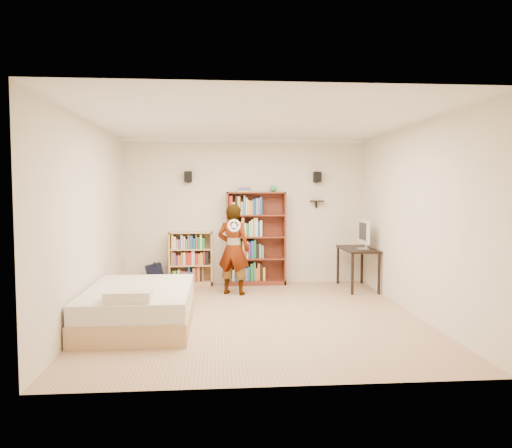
% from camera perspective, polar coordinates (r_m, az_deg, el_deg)
% --- Properties ---
extents(ground, '(4.50, 5.00, 0.01)m').
position_cam_1_polar(ground, '(7.08, -0.02, -10.49)').
color(ground, tan).
rests_on(ground, ground).
extents(room_shell, '(4.52, 5.02, 2.71)m').
position_cam_1_polar(room_shell, '(6.86, -0.02, 3.90)').
color(room_shell, beige).
rests_on(room_shell, ground).
extents(crown_molding, '(4.50, 5.00, 0.06)m').
position_cam_1_polar(crown_molding, '(6.92, -0.02, 11.45)').
color(crown_molding, white).
rests_on(crown_molding, room_shell).
extents(speaker_left, '(0.14, 0.12, 0.20)m').
position_cam_1_polar(speaker_left, '(9.25, -7.76, 5.37)').
color(speaker_left, black).
rests_on(speaker_left, room_shell).
extents(speaker_right, '(0.14, 0.12, 0.20)m').
position_cam_1_polar(speaker_right, '(9.43, 7.02, 5.35)').
color(speaker_right, black).
rests_on(speaker_right, room_shell).
extents(wall_shelf, '(0.25, 0.16, 0.02)m').
position_cam_1_polar(wall_shelf, '(9.44, 6.99, 2.62)').
color(wall_shelf, black).
rests_on(wall_shelf, room_shell).
extents(tall_bookshelf, '(1.09, 0.32, 1.72)m').
position_cam_1_polar(tall_bookshelf, '(9.25, 0.00, -1.65)').
color(tall_bookshelf, maroon).
rests_on(tall_bookshelf, ground).
extents(low_bookshelf, '(0.79, 0.30, 0.99)m').
position_cam_1_polar(low_bookshelf, '(9.29, -7.46, -3.93)').
color(low_bookshelf, tan).
rests_on(low_bookshelf, ground).
extents(computer_desk, '(0.54, 1.07, 0.73)m').
position_cam_1_polar(computer_desk, '(9.09, 11.52, -4.99)').
color(computer_desk, black).
rests_on(computer_desk, ground).
extents(imac, '(0.18, 0.51, 0.50)m').
position_cam_1_polar(imac, '(8.90, 12.13, -1.20)').
color(imac, silver).
rests_on(imac, computer_desk).
extents(daybed, '(1.35, 2.07, 0.61)m').
position_cam_1_polar(daybed, '(6.78, -13.19, -8.62)').
color(daybed, silver).
rests_on(daybed, ground).
extents(person, '(0.65, 0.54, 1.53)m').
position_cam_1_polar(person, '(8.40, -2.59, -2.91)').
color(person, black).
rests_on(person, ground).
extents(wii_wheel, '(0.21, 0.08, 0.22)m').
position_cam_1_polar(wii_wheel, '(8.08, -2.53, -0.19)').
color(wii_wheel, silver).
rests_on(wii_wheel, person).
extents(navy_bag, '(0.36, 0.28, 0.43)m').
position_cam_1_polar(navy_bag, '(9.30, -11.43, -5.71)').
color(navy_bag, black).
rests_on(navy_bag, ground).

